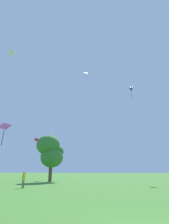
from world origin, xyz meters
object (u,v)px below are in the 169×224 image
object	(u,v)px
kite_blue_delta	(130,89)
kite_red_high	(36,142)
kite_teal_box	(49,150)
kite_white_distant	(11,51)
tree_left_oak	(51,151)
kite_pink_low	(3,130)
kite_yellow_diamond	(84,81)
person_with_spool	(24,178)

from	to	relation	value
kite_blue_delta	kite_red_high	bearing A→B (deg)	177.14
kite_teal_box	kite_white_distant	distance (m)	20.85
tree_left_oak	kite_pink_low	bearing A→B (deg)	-160.53
kite_yellow_diamond	kite_white_distant	bearing A→B (deg)	-121.86
kite_teal_box	kite_yellow_diamond	xyz separation A→B (m)	(6.32, 7.21, 19.22)
kite_red_high	person_with_spool	bearing A→B (deg)	-69.40
kite_blue_delta	kite_white_distant	bearing A→B (deg)	-151.60
kite_yellow_diamond	person_with_spool	xyz separation A→B (m)	(-2.45, -25.75, -24.14)
kite_yellow_diamond	kite_blue_delta	xyz separation A→B (m)	(11.47, -5.70, -5.71)
tree_left_oak	kite_red_high	bearing A→B (deg)	126.48
kite_yellow_diamond	kite_teal_box	bearing A→B (deg)	-131.24
kite_yellow_diamond	kite_red_high	xyz separation A→B (m)	(-10.39, -4.61, -17.04)
kite_white_distant	kite_yellow_diamond	bearing A→B (deg)	58.14
kite_yellow_diamond	person_with_spool	world-z (taller)	kite_yellow_diamond
kite_white_distant	person_with_spool	distance (m)	25.04
kite_teal_box	kite_white_distant	size ratio (longest dim) A/B	0.32
kite_pink_low	person_with_spool	xyz separation A→B (m)	(9.08, -9.46, -7.40)
tree_left_oak	kite_yellow_diamond	bearing A→B (deg)	74.43
kite_yellow_diamond	kite_blue_delta	size ratio (longest dim) A/B	1.42
kite_teal_box	kite_yellow_diamond	size ratio (longest dim) A/B	0.28
kite_red_high	kite_white_distant	bearing A→B (deg)	-93.22
kite_pink_low	kite_red_high	xyz separation A→B (m)	(1.13, 11.69, -0.30)
kite_white_distant	kite_red_high	bearing A→B (deg)	86.78
kite_yellow_diamond	tree_left_oak	xyz separation A→B (m)	(-3.78, -13.56, -20.10)
kite_white_distant	person_with_spool	bearing A→B (deg)	-41.98
kite_yellow_diamond	tree_left_oak	world-z (taller)	kite_yellow_diamond
person_with_spool	tree_left_oak	xyz separation A→B (m)	(-1.33, 12.20, 4.04)
kite_white_distant	kite_red_high	distance (m)	20.10
kite_teal_box	tree_left_oak	bearing A→B (deg)	-68.20
person_with_spool	tree_left_oak	distance (m)	12.92
kite_yellow_diamond	kite_red_high	bearing A→B (deg)	-156.09
person_with_spool	kite_red_high	bearing A→B (deg)	110.60
kite_pink_low	kite_blue_delta	world-z (taller)	kite_blue_delta
kite_pink_low	kite_yellow_diamond	bearing A→B (deg)	54.73
kite_teal_box	tree_left_oak	size ratio (longest dim) A/B	1.01
kite_pink_low	kite_white_distant	size ratio (longest dim) A/B	0.41
kite_yellow_diamond	kite_red_high	distance (m)	20.48
kite_yellow_diamond	kite_pink_low	xyz separation A→B (m)	(-11.52, -16.29, -16.74)
kite_pink_low	kite_white_distant	world-z (taller)	kite_white_distant
kite_yellow_diamond	kite_white_distant	distance (m)	21.20
kite_red_high	tree_left_oak	size ratio (longest dim) A/B	1.17
kite_pink_low	kite_blue_delta	size ratio (longest dim) A/B	0.50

